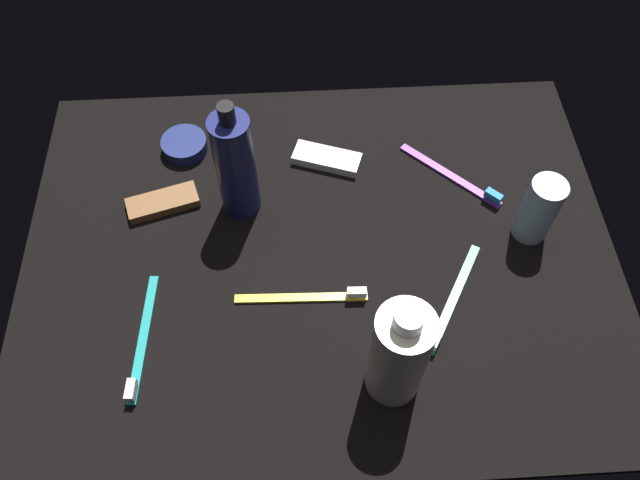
# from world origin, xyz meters

# --- Properties ---
(ground_plane) EXTENTS (0.84, 0.64, 0.01)m
(ground_plane) POSITION_xyz_m (0.00, 0.00, -0.01)
(ground_plane) COLOR black
(lotion_bottle) EXTENTS (0.06, 0.06, 0.20)m
(lotion_bottle) POSITION_xyz_m (0.11, -0.09, 0.09)
(lotion_bottle) COLOR navy
(lotion_bottle) RESTS_ON ground_plane
(bodywash_bottle) EXTENTS (0.07, 0.07, 0.19)m
(bodywash_bottle) POSITION_xyz_m (-0.08, 0.20, 0.09)
(bodywash_bottle) COLOR silver
(bodywash_bottle) RESTS_ON ground_plane
(deodorant_stick) EXTENTS (0.05, 0.05, 0.11)m
(deodorant_stick) POSITION_xyz_m (-0.30, -0.02, 0.05)
(deodorant_stick) COLOR silver
(deodorant_stick) RESTS_ON ground_plane
(toothbrush_yellow) EXTENTS (0.18, 0.02, 0.02)m
(toothbrush_yellow) POSITION_xyz_m (0.02, 0.07, 0.01)
(toothbrush_yellow) COLOR yellow
(toothbrush_yellow) RESTS_ON ground_plane
(toothbrush_purple) EXTENTS (0.14, 0.13, 0.02)m
(toothbrush_purple) POSITION_xyz_m (-0.21, -0.12, 0.01)
(toothbrush_purple) COLOR purple
(toothbrush_purple) RESTS_ON ground_plane
(toothbrush_green) EXTENTS (0.10, 0.16, 0.02)m
(toothbrush_green) POSITION_xyz_m (-0.17, 0.09, 0.01)
(toothbrush_green) COLOR green
(toothbrush_green) RESTS_ON ground_plane
(toothbrush_teal) EXTENTS (0.03, 0.18, 0.02)m
(toothbrush_teal) POSITION_xyz_m (0.24, 0.13, 0.01)
(toothbrush_teal) COLOR teal
(toothbrush_teal) RESTS_ON ground_plane
(snack_bar_brown) EXTENTS (0.11, 0.07, 0.01)m
(snack_bar_brown) POSITION_xyz_m (0.23, -0.09, 0.01)
(snack_bar_brown) COLOR brown
(snack_bar_brown) RESTS_ON ground_plane
(snack_bar_white) EXTENTS (0.11, 0.07, 0.01)m
(snack_bar_white) POSITION_xyz_m (-0.02, -0.16, 0.01)
(snack_bar_white) COLOR white
(snack_bar_white) RESTS_ON ground_plane
(cream_tin_left) EXTENTS (0.07, 0.07, 0.02)m
(cream_tin_left) POSITION_xyz_m (0.20, -0.20, 0.01)
(cream_tin_left) COLOR navy
(cream_tin_left) RESTS_ON ground_plane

